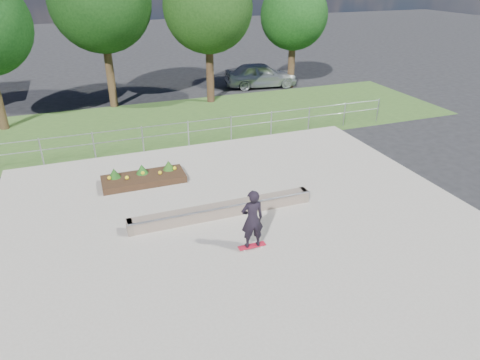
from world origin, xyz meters
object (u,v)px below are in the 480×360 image
grind_ledge (223,210)px  parked_car (261,75)px  skateboarder (252,219)px  planter_bed (143,177)px

grind_ledge → parked_car: size_ratio=1.26×
grind_ledge → skateboarder: bearing=-83.8°
skateboarder → parked_car: 18.51m
skateboarder → parked_car: bearing=66.3°
planter_bed → parked_car: bearing=50.4°
planter_bed → skateboarder: 5.79m
planter_bed → grind_ledge: bearing=-59.1°
skateboarder → parked_car: (7.43, 16.95, -0.21)m
grind_ledge → skateboarder: skateboarder is taller
skateboarder → parked_car: skateboarder is taller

